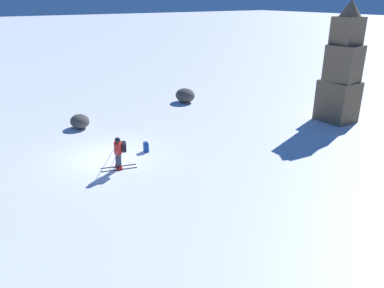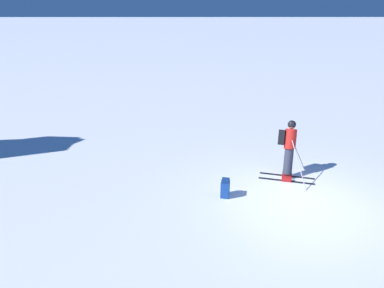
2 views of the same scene
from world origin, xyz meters
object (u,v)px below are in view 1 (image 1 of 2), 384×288
Objects in this scene: rock_pillar at (342,73)px; exposed_boulder_1 at (185,95)px; skier at (119,152)px; spare_backpack at (146,147)px; exposed_boulder_0 at (80,121)px.

rock_pillar is 4.53× the size of exposed_boulder_1.
rock_pillar is (0.57, 14.20, 2.06)m from skier.
skier is 2.49m from spare_backpack.
skier reaches higher than spare_backpack.
rock_pillar is 12.68m from spare_backpack.
exposed_boulder_1 is at bearing -32.38° from spare_backpack.
exposed_boulder_1 is (-1.54, 8.30, 0.10)m from exposed_boulder_0.
rock_pillar is 10.74m from exposed_boulder_1.
exposed_boulder_0 is 8.44m from exposed_boulder_1.
skier is 1.08× the size of exposed_boulder_1.
skier is at bearing -46.23° from exposed_boulder_1.
rock_pillar is 15.88m from exposed_boulder_0.
exposed_boulder_1 is at bearing -147.82° from rock_pillar.
spare_backpack is 5.62m from exposed_boulder_0.
exposed_boulder_0 is (-6.73, 0.33, -0.51)m from skier.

